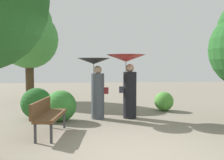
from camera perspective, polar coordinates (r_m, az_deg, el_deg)
name	(u,v)px	position (r m, az deg, el deg)	size (l,w,h in m)	color
ground_plane	(135,155)	(4.93, 5.23, -16.25)	(40.00, 40.00, 0.00)	gray
person_left	(96,80)	(7.88, -3.57, -0.02)	(1.01, 1.01, 1.87)	#474C56
person_right	(128,74)	(7.96, 3.52, 1.29)	(1.21, 1.21, 1.98)	black
park_bench	(48,113)	(6.29, -14.15, -7.23)	(0.68, 1.55, 0.83)	#38383D
tree_near_left	(29,34)	(12.61, -18.02, 9.67)	(2.69, 2.69, 4.69)	#42301E
bush_path_right	(164,101)	(9.50, 11.50, -4.68)	(0.69, 0.69, 0.69)	#4C9338
bush_behind_bench	(37,103)	(8.28, -16.46, -4.98)	(0.95, 0.95, 0.95)	#235B23
bush_far_side	(61,106)	(7.73, -11.30, -5.66)	(0.91, 0.91, 0.91)	#387F33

